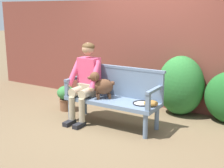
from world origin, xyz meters
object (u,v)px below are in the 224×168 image
garden_bench (112,103)px  dog_on_bench (101,85)px  potted_plant (66,96)px  tennis_racket (143,103)px  person_seated (86,79)px  baseball_glove (151,103)px

garden_bench → dog_on_bench: size_ratio=3.53×
dog_on_bench → potted_plant: dog_on_bench is taller
tennis_racket → person_seated: bearing=-176.2°
tennis_racket → potted_plant: (-1.66, 0.15, -0.18)m
dog_on_bench → potted_plant: size_ratio=0.95×
garden_bench → potted_plant: size_ratio=3.34×
person_seated → baseball_glove: (1.17, 0.01, -0.23)m
garden_bench → baseball_glove: size_ratio=7.03×
garden_bench → baseball_glove: 0.69m
person_seated → dog_on_bench: bearing=-4.6°
baseball_glove → potted_plant: size_ratio=0.48×
garden_bench → dog_on_bench: (-0.18, -0.04, 0.28)m
tennis_racket → garden_bench: bearing=-174.3°
person_seated → potted_plant: bearing=160.7°
person_seated → baseball_glove: 1.19m
dog_on_bench → baseball_glove: size_ratio=1.99×
garden_bench → tennis_racket: (0.53, 0.05, 0.07)m
tennis_racket → potted_plant: tennis_racket is taller
tennis_racket → potted_plant: bearing=174.7°
tennis_racket → potted_plant: 1.67m
person_seated → dog_on_bench: person_seated is taller
baseball_glove → potted_plant: baseball_glove is taller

